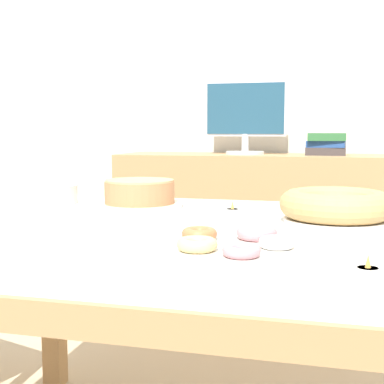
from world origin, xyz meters
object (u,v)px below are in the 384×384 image
at_px(computer_monitor, 245,118).
at_px(plate_stack, 45,194).
at_px(pastry_platter, 236,248).
at_px(book_stack, 326,144).
at_px(cake_chocolate_round, 140,194).
at_px(tealight_centre, 368,271).
at_px(cake_golden_bundt, 336,206).
at_px(tealight_near_cakes, 232,211).

relative_size(computer_monitor, plate_stack, 2.02).
relative_size(computer_monitor, pastry_platter, 1.16).
bearing_deg(pastry_platter, book_stack, 85.05).
relative_size(cake_chocolate_round, pastry_platter, 0.75).
relative_size(computer_monitor, tealight_centre, 10.60).
relative_size(pastry_platter, plate_stack, 1.75).
xyz_separation_m(computer_monitor, book_stack, (0.41, 0.00, -0.13)).
height_order(computer_monitor, plate_stack, computer_monitor).
bearing_deg(book_stack, computer_monitor, -179.80).
height_order(pastry_platter, tealight_centre, pastry_platter).
xyz_separation_m(cake_golden_bundt, pastry_platter, (-0.19, -0.41, -0.03)).
bearing_deg(cake_chocolate_round, pastry_platter, -54.61).
xyz_separation_m(computer_monitor, tealight_near_cakes, (0.16, -1.28, -0.30)).
bearing_deg(computer_monitor, cake_golden_bundt, -71.80).
xyz_separation_m(pastry_platter, tealight_centre, (0.24, -0.11, -0.00)).
xyz_separation_m(cake_chocolate_round, plate_stack, (-0.33, 0.00, -0.01)).
bearing_deg(tealight_centre, pastry_platter, 154.09).
distance_m(computer_monitor, book_stack, 0.43).
height_order(pastry_platter, plate_stack, plate_stack).
distance_m(pastry_platter, tealight_near_cakes, 0.50).
bearing_deg(tealight_centre, cake_chocolate_round, 133.11).
bearing_deg(tealight_near_cakes, computer_monitor, 97.21).
distance_m(pastry_platter, plate_stack, 0.93).
distance_m(cake_chocolate_round, plate_stack, 0.33).
distance_m(cake_golden_bundt, pastry_platter, 0.45).
height_order(pastry_platter, tealight_near_cakes, pastry_platter).
distance_m(book_stack, cake_golden_bundt, 1.36).
height_order(computer_monitor, cake_golden_bundt, computer_monitor).
bearing_deg(tealight_centre, plate_stack, 144.71).
xyz_separation_m(cake_chocolate_round, tealight_near_cakes, (0.31, -0.08, -0.03)).
bearing_deg(cake_golden_bundt, tealight_near_cakes, 164.82).
height_order(book_stack, pastry_platter, book_stack).
height_order(cake_golden_bundt, pastry_platter, cake_golden_bundt).
xyz_separation_m(plate_stack, tealight_near_cakes, (0.64, -0.09, -0.02)).
distance_m(cake_chocolate_round, tealight_near_cakes, 0.32).
distance_m(plate_stack, tealight_near_cakes, 0.65).
height_order(cake_golden_bundt, plate_stack, cake_golden_bundt).
relative_size(cake_golden_bundt, pastry_platter, 0.79).
relative_size(book_stack, cake_chocolate_round, 0.72).
height_order(cake_chocolate_round, pastry_platter, cake_chocolate_round).
distance_m(cake_chocolate_round, pastry_platter, 0.70).
xyz_separation_m(book_stack, tealight_near_cakes, (-0.25, -1.28, -0.17)).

